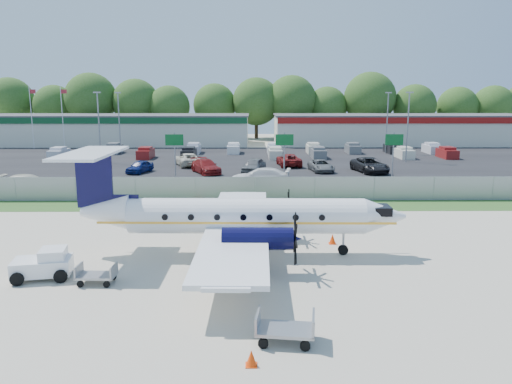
{
  "coord_description": "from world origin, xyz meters",
  "views": [
    {
      "loc": [
        -0.3,
        -26.96,
        8.78
      ],
      "look_at": [
        0.0,
        6.0,
        2.3
      ],
      "focal_mm": 35.0,
      "sensor_mm": 36.0,
      "label": 1
    }
  ],
  "objects_px": {
    "baggage_cart_far": "(285,329)",
    "aircraft": "(239,216)",
    "baggage_cart_near": "(97,275)",
    "pushback_tug": "(45,264)"
  },
  "relations": [
    {
      "from": "baggage_cart_far",
      "to": "baggage_cart_near",
      "type": "bearing_deg",
      "value": 146.13
    },
    {
      "from": "baggage_cart_near",
      "to": "pushback_tug",
      "type": "bearing_deg",
      "value": 163.78
    },
    {
      "from": "pushback_tug",
      "to": "aircraft",
      "type": "bearing_deg",
      "value": 20.54
    },
    {
      "from": "baggage_cart_far",
      "to": "aircraft",
      "type": "bearing_deg",
      "value": 100.67
    },
    {
      "from": "baggage_cart_near",
      "to": "baggage_cart_far",
      "type": "relative_size",
      "value": 0.8
    },
    {
      "from": "aircraft",
      "to": "baggage_cart_near",
      "type": "distance_m",
      "value": 8.09
    },
    {
      "from": "aircraft",
      "to": "pushback_tug",
      "type": "distance_m",
      "value": 10.1
    },
    {
      "from": "aircraft",
      "to": "baggage_cart_near",
      "type": "bearing_deg",
      "value": -147.02
    },
    {
      "from": "baggage_cart_near",
      "to": "baggage_cart_far",
      "type": "height_order",
      "value": "baggage_cart_far"
    },
    {
      "from": "aircraft",
      "to": "baggage_cart_near",
      "type": "xyz_separation_m",
      "value": [
        -6.62,
        -4.3,
        -1.78
      ]
    }
  ]
}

